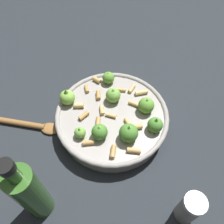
{
  "coord_description": "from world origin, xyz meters",
  "views": [
    {
      "loc": [
        0.33,
        0.11,
        0.54
      ],
      "look_at": [
        0.0,
        0.0,
        0.06
      ],
      "focal_mm": 37.69,
      "sensor_mm": 36.0,
      "label": 1
    }
  ],
  "objects": [
    {
      "name": "olive_oil_bottle",
      "position": [
        0.25,
        -0.08,
        0.1
      ],
      "size": [
        0.05,
        0.05,
        0.23
      ],
      "color": "#336023",
      "rests_on": "ground"
    },
    {
      "name": "wooden_spoon",
      "position": [
        0.08,
        -0.22,
        0.01
      ],
      "size": [
        0.06,
        0.23,
        0.02
      ],
      "color": "olive",
      "rests_on": "ground"
    },
    {
      "name": "ground_plane",
      "position": [
        0.0,
        0.0,
        0.0
      ],
      "size": [
        2.4,
        2.4,
        0.0
      ],
      "primitive_type": "plane",
      "color": "#23282D"
    },
    {
      "name": "cooking_pan",
      "position": [
        0.0,
        0.0,
        0.03
      ],
      "size": [
        0.29,
        0.29,
        0.1
      ],
      "color": "#9E9993",
      "rests_on": "ground"
    },
    {
      "name": "pepper_shaker",
      "position": [
        0.17,
        0.22,
        0.05
      ],
      "size": [
        0.04,
        0.04,
        0.1
      ],
      "color": "gray",
      "rests_on": "ground"
    }
  ]
}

